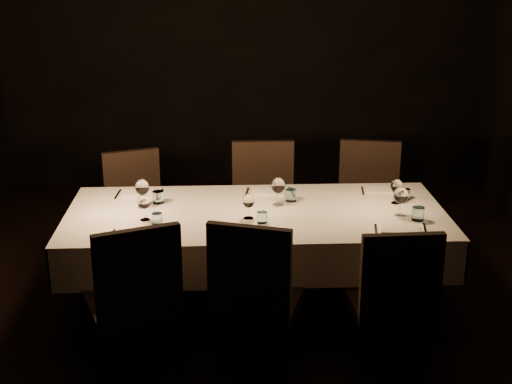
{
  "coord_description": "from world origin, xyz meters",
  "views": [
    {
      "loc": [
        -0.2,
        -4.43,
        2.43
      ],
      "look_at": [
        0.0,
        0.0,
        0.9
      ],
      "focal_mm": 50.0,
      "sensor_mm": 36.0,
      "label": 1
    }
  ],
  "objects_px": {
    "dining_table": "(256,222)",
    "chair_near_left": "(135,297)",
    "chair_far_left": "(136,205)",
    "chair_far_center": "(264,202)",
    "chair_near_center": "(255,291)",
    "chair_far_right": "(368,199)",
    "chair_near_right": "(394,296)"
  },
  "relations": [
    {
      "from": "chair_near_right",
      "to": "chair_far_right",
      "type": "relative_size",
      "value": 0.97
    },
    {
      "from": "chair_near_center",
      "to": "chair_far_center",
      "type": "bearing_deg",
      "value": -76.91
    },
    {
      "from": "dining_table",
      "to": "chair_far_left",
      "type": "relative_size",
      "value": 2.71
    },
    {
      "from": "chair_near_left",
      "to": "chair_far_right",
      "type": "distance_m",
      "value": 2.3
    },
    {
      "from": "chair_far_right",
      "to": "chair_near_left",
      "type": "bearing_deg",
      "value": -124.71
    },
    {
      "from": "chair_near_right",
      "to": "chair_far_center",
      "type": "distance_m",
      "value": 1.71
    },
    {
      "from": "dining_table",
      "to": "chair_far_left",
      "type": "height_order",
      "value": "chair_far_left"
    },
    {
      "from": "chair_near_right",
      "to": "chair_near_center",
      "type": "bearing_deg",
      "value": -6.21
    },
    {
      "from": "chair_near_left",
      "to": "chair_far_center",
      "type": "relative_size",
      "value": 1.0
    },
    {
      "from": "chair_near_center",
      "to": "chair_near_right",
      "type": "relative_size",
      "value": 1.04
    },
    {
      "from": "dining_table",
      "to": "chair_near_right",
      "type": "bearing_deg",
      "value": -46.11
    },
    {
      "from": "dining_table",
      "to": "chair_near_left",
      "type": "height_order",
      "value": "chair_near_left"
    },
    {
      "from": "chair_far_left",
      "to": "chair_far_center",
      "type": "height_order",
      "value": "chair_far_center"
    },
    {
      "from": "dining_table",
      "to": "chair_far_center",
      "type": "xyz_separation_m",
      "value": [
        0.09,
        0.78,
        -0.14
      ]
    },
    {
      "from": "chair_far_left",
      "to": "chair_near_right",
      "type": "bearing_deg",
      "value": -63.85
    },
    {
      "from": "chair_near_left",
      "to": "chair_far_center",
      "type": "xyz_separation_m",
      "value": [
        0.82,
        1.56,
        -0.0
      ]
    },
    {
      "from": "chair_near_center",
      "to": "chair_near_right",
      "type": "bearing_deg",
      "value": -165.81
    },
    {
      "from": "chair_far_center",
      "to": "chair_far_right",
      "type": "relative_size",
      "value": 1.01
    },
    {
      "from": "dining_table",
      "to": "chair_near_center",
      "type": "bearing_deg",
      "value": -93.04
    },
    {
      "from": "chair_near_center",
      "to": "chair_far_center",
      "type": "xyz_separation_m",
      "value": [
        0.13,
        1.52,
        0.0
      ]
    },
    {
      "from": "chair_far_center",
      "to": "chair_far_left",
      "type": "bearing_deg",
      "value": 176.89
    },
    {
      "from": "chair_near_center",
      "to": "chair_far_right",
      "type": "xyz_separation_m",
      "value": [
        0.96,
        1.55,
        -0.0
      ]
    },
    {
      "from": "chair_far_left",
      "to": "chair_far_right",
      "type": "height_order",
      "value": "chair_far_right"
    },
    {
      "from": "chair_near_right",
      "to": "chair_near_left",
      "type": "bearing_deg",
      "value": -2.61
    },
    {
      "from": "chair_far_left",
      "to": "chair_near_center",
      "type": "bearing_deg",
      "value": -80.66
    },
    {
      "from": "chair_near_left",
      "to": "chair_near_right",
      "type": "xyz_separation_m",
      "value": [
        1.48,
        -0.01,
        -0.02
      ]
    },
    {
      "from": "chair_far_right",
      "to": "chair_far_left",
      "type": "bearing_deg",
      "value": -169.61
    },
    {
      "from": "chair_far_left",
      "to": "chair_far_center",
      "type": "bearing_deg",
      "value": -22.77
    },
    {
      "from": "dining_table",
      "to": "chair_near_right",
      "type": "height_order",
      "value": "chair_near_right"
    },
    {
      "from": "chair_near_right",
      "to": "chair_far_right",
      "type": "height_order",
      "value": "chair_far_right"
    },
    {
      "from": "chair_near_left",
      "to": "chair_far_left",
      "type": "height_order",
      "value": "chair_near_left"
    },
    {
      "from": "chair_near_right",
      "to": "chair_far_left",
      "type": "distance_m",
      "value": 2.33
    }
  ]
}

